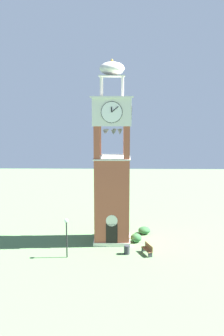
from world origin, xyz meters
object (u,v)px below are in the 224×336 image
(park_bench, at_px, (148,249))
(clock_tower, at_px, (112,171))
(trash_bin, at_px, (127,250))
(lamp_post, at_px, (67,230))

(park_bench, bearing_deg, clock_tower, 133.00)
(park_bench, height_order, trash_bin, park_bench)
(clock_tower, distance_m, park_bench, 8.12)
(clock_tower, bearing_deg, trash_bin, -68.04)
(clock_tower, distance_m, trash_bin, 7.62)
(lamp_post, height_order, trash_bin, lamp_post)
(trash_bin, bearing_deg, clock_tower, 111.96)
(clock_tower, height_order, park_bench, clock_tower)
(park_bench, relative_size, lamp_post, 0.46)
(clock_tower, relative_size, lamp_post, 4.90)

